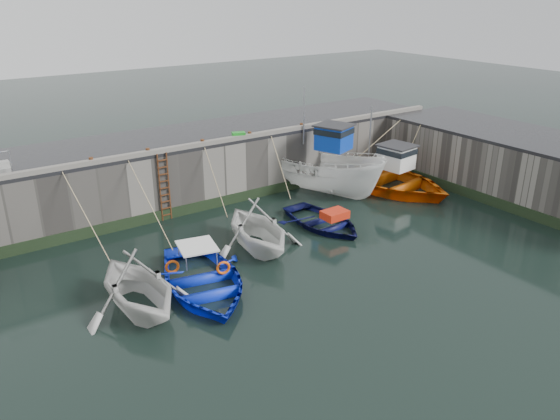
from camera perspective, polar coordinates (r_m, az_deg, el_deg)
ground at (r=19.27m, az=6.04°, el=-9.25°), size 120.00×120.00×0.00m
quay_back at (r=28.43m, az=-10.34°, el=4.39°), size 30.00×5.00×3.00m
quay_right at (r=30.63m, az=24.20°, el=4.06°), size 5.00×15.00×3.00m
road_back at (r=27.99m, az=-10.56°, el=7.47°), size 30.00×5.00×0.16m
road_right at (r=30.23m, az=24.67°, el=6.90°), size 5.00×15.00×0.16m
kerb_back at (r=25.88m, az=-8.40°, el=6.82°), size 30.00×0.30×0.20m
algae_back at (r=26.67m, az=-7.86°, el=0.49°), size 30.00×0.08×0.50m
algae_right at (r=28.96m, az=21.13°, el=0.93°), size 0.08×15.00×0.50m
ladder at (r=25.40m, az=-11.98°, el=2.32°), size 0.51×0.08×3.20m
boat_near_white at (r=19.22m, az=-14.47°, el=-10.00°), size 4.20×4.80×2.42m
boat_near_white_rope at (r=23.12m, az=-18.58°, el=-4.73°), size 0.04×4.94×3.10m
boat_near_blue at (r=20.01m, az=-8.07°, el=-8.09°), size 5.12×6.38×1.17m
boat_near_blue_rope at (r=23.77m, az=-13.10°, el=-3.35°), size 0.04×4.91×3.10m
boat_near_blacktrim at (r=22.74m, az=-2.37°, el=-3.96°), size 4.48×5.03×2.42m
boat_near_blacktrim_rope at (r=25.71m, az=-6.84°, el=-0.90°), size 0.04×3.60×3.10m
boat_near_navy at (r=24.88m, az=4.46°, el=-1.62°), size 3.31×4.58×0.93m
boat_near_navy_rope at (r=27.56m, az=-0.24°, el=0.88°), size 0.04×3.42×3.10m
boat_far_white at (r=28.67m, az=4.52°, el=4.11°), size 5.08×7.61×5.75m
boat_far_orange at (r=29.88m, az=10.98°, el=3.23°), size 6.51×8.35×4.58m
fish_crate at (r=27.00m, az=-4.35°, el=7.77°), size 0.72×0.57×0.33m
bollard_a at (r=24.29m, az=-19.13°, el=4.90°), size 0.18×0.18×0.28m
bollard_b at (r=25.01m, az=-13.65°, el=5.98°), size 0.18×0.18×0.28m
bollard_c at (r=26.05m, az=-8.11°, el=7.02°), size 0.18×0.18×0.28m
bollard_d at (r=27.26m, az=-3.19°, el=7.89°), size 0.18×0.18×0.28m
bollard_e at (r=29.00m, az=2.26°, el=8.78°), size 0.18×0.18×0.28m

